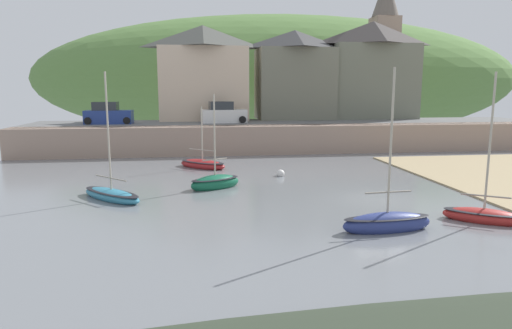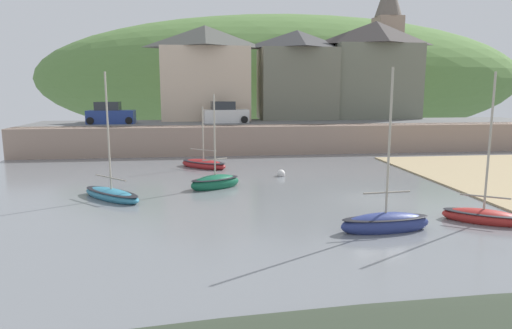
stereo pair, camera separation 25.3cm
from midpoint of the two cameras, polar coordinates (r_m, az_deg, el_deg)
name	(u,v)px [view 1 (the left image)]	position (r m, az deg, el deg)	size (l,w,h in m)	color
quay_seawall	(299,137)	(39.72, 5.34, 3.55)	(48.00, 9.40, 2.40)	gray
hillside_backdrop	(283,79)	(77.61, 3.28, 10.69)	(80.00, 44.00, 20.16)	#567D3D
waterfront_building_left	(203,72)	(46.23, -6.84, 11.49)	(8.84, 6.14, 9.26)	beige
waterfront_building_centre	(294,74)	(47.30, 4.73, 11.29)	(7.95, 5.65, 8.95)	#6C6C5B
waterfront_building_right	(372,70)	(49.75, 14.32, 11.55)	(9.11, 5.09, 9.97)	#696C5B
church_with_spire	(384,44)	(54.74, 15.75, 14.50)	(3.00, 3.00, 15.80)	gray
motorboat_with_cabin	(215,182)	(25.30, -5.47, -2.26)	(3.20, 2.45, 5.41)	#145C3E
dinghy_open_wooden	(203,164)	(31.91, -7.01, 0.05)	(3.77, 3.50, 4.44)	maroon
sailboat_nearest_shore	(484,215)	(21.11, 26.56, -5.75)	(3.28, 2.70, 6.32)	#AA2522
sailboat_white_hull	(387,222)	(18.44, 15.86, -7.05)	(3.75, 1.32, 6.49)	navy
sailboat_far_left	(112,194)	(23.83, -18.10, -3.61)	(3.79, 3.83, 6.45)	teal
parked_car_near_slipway	(108,115)	(42.48, -18.36, 5.99)	(4.13, 1.82, 1.95)	navy
parked_car_by_wall	(223,114)	(41.83, -4.34, 6.40)	(4.25, 2.11, 1.95)	silver
mooring_buoy	(281,174)	(28.68, 2.87, -1.16)	(0.52, 0.52, 0.52)	silver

